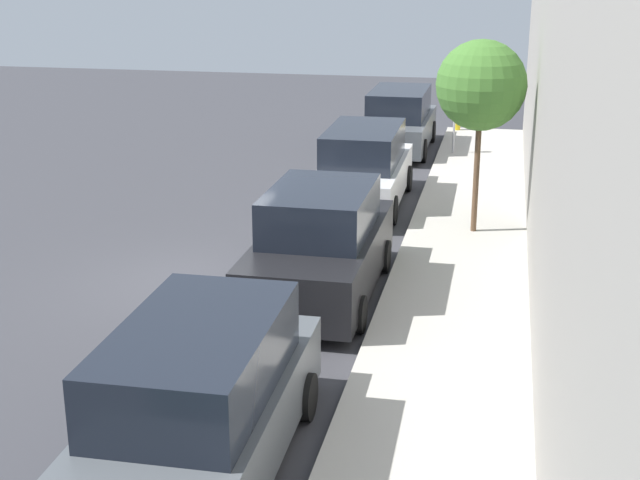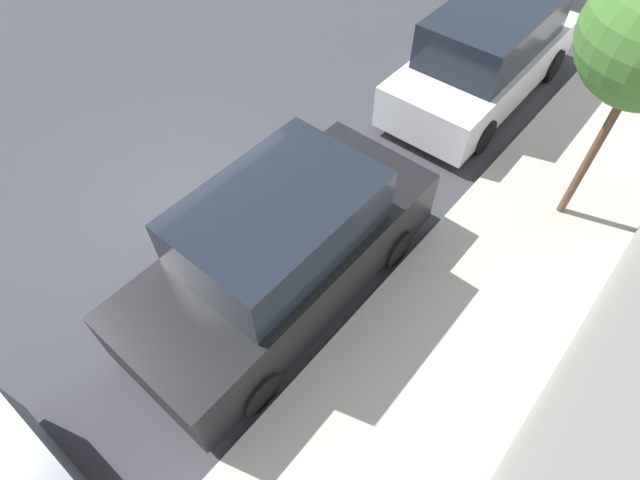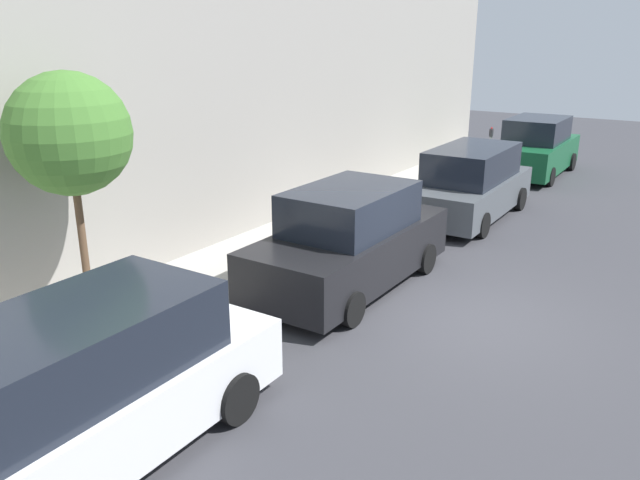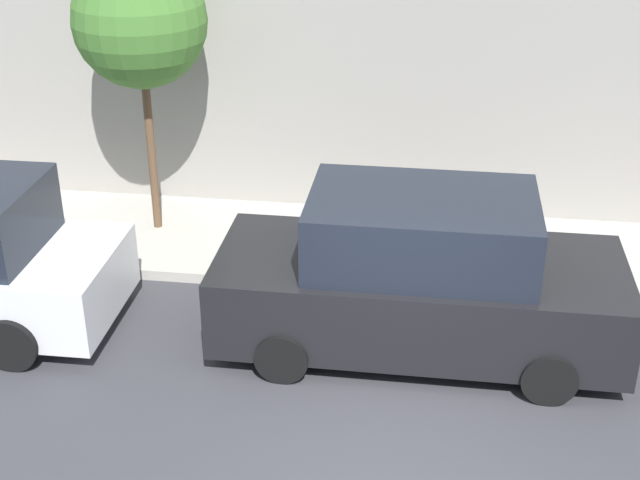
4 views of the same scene
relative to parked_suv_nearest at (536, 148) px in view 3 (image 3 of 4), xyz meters
name	(u,v)px [view 3 (image 3 of 4)]	position (x,y,z in m)	size (l,w,h in m)	color
ground_plane	(462,317)	(-2.27, 12.47, -0.93)	(60.00, 60.00, 0.00)	#38383D
sidewalk	(251,261)	(2.50, 12.47, -0.86)	(2.53, 32.00, 0.15)	#B2ADA3
building_facade	(158,7)	(4.77, 12.47, 4.29)	(2.00, 32.00, 10.45)	gray
parked_suv_nearest	(536,148)	(0.00, 0.00, 0.00)	(2.08, 4.83, 1.98)	#14512D
parked_minivan_second	(471,184)	(-0.07, 6.42, -0.01)	(2.02, 4.93, 1.90)	#4C5156
parked_suv_third	(350,241)	(0.11, 12.35, 0.00)	(2.08, 4.80, 1.98)	black
parked_minivan_fourth	(83,390)	(-0.12, 18.51, -0.01)	(2.02, 4.92, 1.90)	silver
parking_meter_near	(491,142)	(1.68, -0.21, 0.05)	(0.11, 0.15, 1.34)	#ADADB2
street_tree	(69,135)	(2.64, 16.39, 2.33)	(1.87, 1.87, 4.06)	brown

